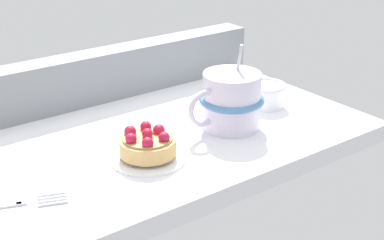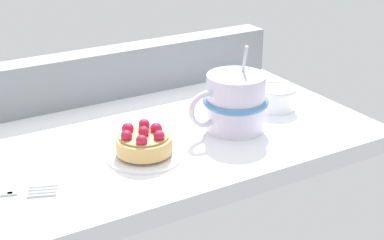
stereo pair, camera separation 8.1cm
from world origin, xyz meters
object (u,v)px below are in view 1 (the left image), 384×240
Objects in this scene: raspberry_tart at (148,144)px; sugar_bowl at (266,94)px; coffee_mug at (231,101)px; dessert_plate at (148,157)px.

sugar_bowl is at bearing 10.29° from raspberry_tart.
coffee_mug is 11.21cm from sugar_bowl.
raspberry_tart is at bearing -174.55° from coffee_mug.
dessert_plate is at bearing -97.15° from raspberry_tart.
sugar_bowl is (26.18, 4.79, 1.61)cm from dessert_plate.
dessert_plate is 1.93cm from raspberry_tart.
sugar_bowl reaches higher than dessert_plate.
coffee_mug reaches higher than raspberry_tart.
coffee_mug reaches higher than sugar_bowl.
dessert_plate is 0.79× the size of coffee_mug.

